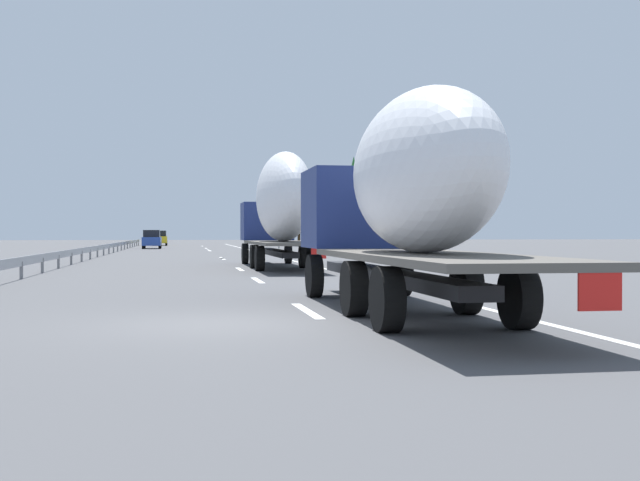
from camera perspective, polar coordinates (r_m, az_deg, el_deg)
The scene contains 24 objects.
ground_plane at distance 53.62m, azimuth -9.24°, elevation -1.13°, with size 260.00×260.00×0.00m, color #4C4C4F.
lane_stripe_0 at distance 15.87m, azimuth -0.96°, elevation -5.08°, with size 3.20×0.20×0.01m, color white.
lane_stripe_1 at distance 26.13m, azimuth -4.52°, elevation -2.87°, with size 3.20×0.20×0.01m, color white.
lane_stripe_2 at distance 34.17m, azimuth -5.81°, elevation -2.07°, with size 3.20×0.20×0.01m, color white.
lane_stripe_3 at distance 48.17m, azimuth -7.02°, elevation -1.31°, with size 3.20×0.20×0.01m, color white.
lane_stripe_4 at distance 49.80m, azimuth -7.11°, elevation -1.25°, with size 3.20×0.20×0.01m, color white.
lane_stripe_5 at distance 70.20m, azimuth -7.94°, elevation -0.74°, with size 3.20×0.20×0.01m, color white.
lane_stripe_6 at distance 73.52m, azimuth -8.03°, elevation -0.68°, with size 3.20×0.20×0.01m, color white.
lane_stripe_7 at distance 75.44m, azimuth -8.08°, elevation -0.65°, with size 3.20×0.20×0.01m, color white.
lane_stripe_8 at distance 81.45m, azimuth -8.22°, elevation -0.56°, with size 3.20×0.20×0.01m, color white.
lane_stripe_9 at distance 95.83m, azimuth -8.48°, elevation -0.40°, with size 3.20×0.20×0.01m, color white.
edge_line_right at distance 58.94m, azimuth -3.95°, elevation -0.97°, with size 110.00×0.20×0.01m, color white.
truck_lead at distance 34.66m, azimuth -2.88°, elevation 2.55°, with size 14.16×2.55×4.99m.
truck_trailing at distance 15.46m, azimuth 6.10°, elevation 3.44°, with size 12.49×2.55×4.13m.
car_blue_sedan at distance 81.11m, azimuth -12.03°, elevation 0.09°, with size 4.77×1.82×1.87m.
car_yellow_coupe at distance 100.69m, azimuth -11.50°, elevation 0.18°, with size 4.56×1.89×1.87m.
road_sign at distance 60.69m, azimuth -2.99°, elevation 1.10°, with size 0.10×0.90×3.10m.
tree_0 at distance 59.24m, azimuth 2.44°, elevation 3.35°, with size 2.76×2.76×7.30m.
tree_1 at distance 62.10m, azimuth 2.41°, elevation 2.90°, with size 3.94×3.94×6.49m.
tree_2 at distance 57.30m, azimuth 1.67°, elevation 2.01°, with size 2.63×2.63×4.86m.
tree_3 at distance 54.15m, azimuth 4.43°, elevation 2.19°, with size 2.73×2.73×5.00m.
tree_4 at distance 94.14m, azimuth -1.53°, elevation 1.96°, with size 3.03×3.03×6.26m.
tree_5 at distance 76.28m, azimuth 0.01°, elevation 2.31°, with size 2.49×2.49×6.29m.
guardrail_median at distance 56.86m, azimuth -15.34°, elevation -0.47°, with size 94.00×0.10×0.76m.
Camera 1 is at (-13.60, 0.67, 1.56)m, focal length 44.38 mm.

